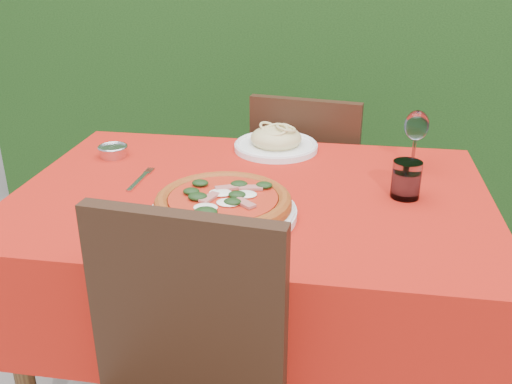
# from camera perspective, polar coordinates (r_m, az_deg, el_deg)

# --- Properties ---
(hedge) EXTENTS (3.20, 0.55, 1.78)m
(hedge) POSITION_cam_1_polar(r_m,az_deg,el_deg) (2.98, 4.71, 15.10)
(hedge) COLOR black
(hedge) RESTS_ON ground
(dining_table) EXTENTS (1.26, 0.86, 0.75)m
(dining_table) POSITION_cam_1_polar(r_m,az_deg,el_deg) (1.60, -0.42, -4.86)
(dining_table) COLOR #4A3217
(dining_table) RESTS_ON ground
(chair_far) EXTENTS (0.45, 0.45, 0.87)m
(chair_far) POSITION_cam_1_polar(r_m,az_deg,el_deg) (2.19, 5.22, 0.39)
(chair_far) COLOR black
(chair_far) RESTS_ON ground
(pizza_plate) EXTENTS (0.36, 0.36, 0.07)m
(pizza_plate) POSITION_cam_1_polar(r_m,az_deg,el_deg) (1.38, -3.29, -1.31)
(pizza_plate) COLOR silver
(pizza_plate) RESTS_ON dining_table
(pasta_plate) EXTENTS (0.27, 0.27, 0.08)m
(pasta_plate) POSITION_cam_1_polar(r_m,az_deg,el_deg) (1.83, 2.02, 5.06)
(pasta_plate) COLOR white
(pasta_plate) RESTS_ON dining_table
(water_glass) EXTENTS (0.07, 0.07, 0.10)m
(water_glass) POSITION_cam_1_polar(r_m,az_deg,el_deg) (1.53, 14.77, 1.04)
(water_glass) COLOR silver
(water_glass) RESTS_ON dining_table
(wine_glass) EXTENTS (0.07, 0.07, 0.17)m
(wine_glass) POSITION_cam_1_polar(r_m,az_deg,el_deg) (1.72, 15.74, 6.18)
(wine_glass) COLOR silver
(wine_glass) RESTS_ON dining_table
(fork) EXTENTS (0.03, 0.19, 0.00)m
(fork) POSITION_cam_1_polar(r_m,az_deg,el_deg) (1.62, -11.71, 1.04)
(fork) COLOR #B2B2BA
(fork) RESTS_ON dining_table
(steel_ramekin) EXTENTS (0.08, 0.08, 0.03)m
(steel_ramekin) POSITION_cam_1_polar(r_m,az_deg,el_deg) (1.83, -14.09, 3.93)
(steel_ramekin) COLOR silver
(steel_ramekin) RESTS_ON dining_table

